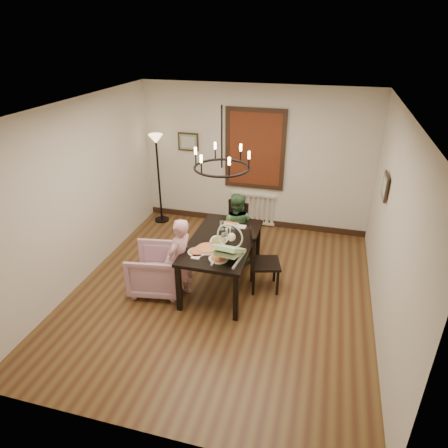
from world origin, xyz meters
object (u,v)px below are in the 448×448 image
at_px(chair_right, 265,260).
at_px(baby_bouncer, 229,247).
at_px(seated_man, 236,233).
at_px(chair_far, 233,228).
at_px(armchair, 156,270).
at_px(floor_lamp, 159,180).
at_px(dining_table, 222,245).
at_px(drinking_glass, 224,237).
at_px(elderly_woman, 181,266).

bearing_deg(chair_right, baby_bouncer, 126.97).
bearing_deg(baby_bouncer, seated_man, 105.77).
distance_m(chair_far, chair_right, 1.28).
bearing_deg(armchair, chair_far, 141.70).
bearing_deg(baby_bouncer, chair_far, 108.65).
xyz_separation_m(baby_bouncer, floor_lamp, (-2.09, 2.41, -0.08)).
bearing_deg(dining_table, drinking_glass, -42.76).
height_order(dining_table, floor_lamp, floor_lamp).
xyz_separation_m(drinking_glass, floor_lamp, (-1.90, 1.95, 0.03)).
relative_size(dining_table, elderly_woman, 1.58).
bearing_deg(armchair, dining_table, 104.03).
xyz_separation_m(armchair, floor_lamp, (-0.91, 2.31, 0.54)).
bearing_deg(drinking_glass, armchair, -159.93).
xyz_separation_m(armchair, drinking_glass, (0.99, 0.36, 0.52)).
height_order(chair_right, floor_lamp, floor_lamp).
xyz_separation_m(chair_right, elderly_woman, (-1.17, -0.55, 0.03)).
xyz_separation_m(chair_right, drinking_glass, (-0.63, -0.11, 0.36)).
distance_m(elderly_woman, floor_lamp, 2.78).
height_order(dining_table, baby_bouncer, baby_bouncer).
relative_size(seated_man, drinking_glass, 7.03).
bearing_deg(dining_table, chair_right, 6.08).
bearing_deg(chair_far, seated_man, -48.64).
height_order(armchair, elderly_woman, elderly_woman).
bearing_deg(drinking_glass, chair_far, 97.13).
height_order(elderly_woman, seated_man, elderly_woman).
relative_size(armchair, baby_bouncer, 1.42).
bearing_deg(armchair, baby_bouncer, 76.45).
xyz_separation_m(dining_table, armchair, (-0.94, -0.40, -0.36)).
bearing_deg(seated_man, armchair, 50.19).
height_order(drinking_glass, floor_lamp, floor_lamp).
bearing_deg(baby_bouncer, chair_right, 59.25).
relative_size(chair_far, chair_right, 0.89).
relative_size(baby_bouncer, drinking_glass, 3.73).
height_order(chair_far, chair_right, chair_right).
xyz_separation_m(dining_table, chair_right, (0.67, 0.07, -0.20)).
bearing_deg(baby_bouncer, armchair, -177.94).
bearing_deg(floor_lamp, baby_bouncer, -49.06).
xyz_separation_m(chair_far, drinking_glass, (0.14, -1.13, 0.42)).
bearing_deg(baby_bouncer, elderly_woman, -174.05).
relative_size(armchair, drinking_glass, 5.29).
xyz_separation_m(chair_right, floor_lamp, (-2.52, 1.85, 0.39)).
relative_size(chair_right, seated_man, 0.98).
bearing_deg(elderly_woman, baby_bouncer, 105.40).
bearing_deg(armchair, chair_right, 97.30).
bearing_deg(baby_bouncer, dining_table, 122.08).
bearing_deg(chair_right, drinking_glass, 84.14).
relative_size(chair_far, baby_bouncer, 1.65).
bearing_deg(seated_man, floor_lamp, -31.18).
xyz_separation_m(armchair, elderly_woman, (0.44, -0.09, 0.19)).
distance_m(dining_table, floor_lamp, 2.67).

